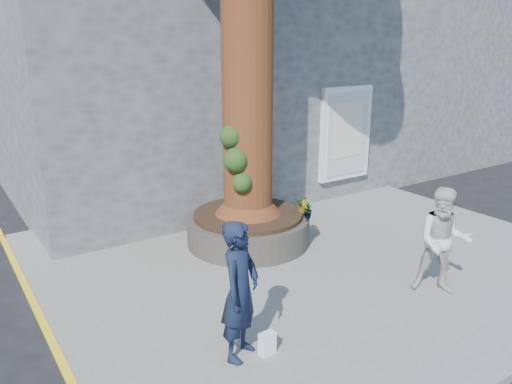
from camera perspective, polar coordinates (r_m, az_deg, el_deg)
ground at (r=7.72m, az=2.27°, el=-12.59°), size 120.00×120.00×0.00m
pavement at (r=9.23m, az=6.20°, el=-7.13°), size 9.00×8.00×0.12m
yellow_line at (r=7.51m, az=-22.64°, el=-14.89°), size 0.10×30.00×0.01m
stone_shop at (r=14.20m, az=-6.76°, el=14.15°), size 10.30×8.30×6.30m
neighbour_shop at (r=19.23m, az=15.62°, el=13.85°), size 6.00×8.00×6.00m
planter at (r=9.45m, az=-0.90°, el=-4.12°), size 2.30×2.30×0.60m
man at (r=5.96m, az=-1.83°, el=-11.22°), size 0.76×0.69×1.73m
woman at (r=7.95m, az=20.61°, el=-5.29°), size 1.00×1.01×1.65m
shopping_bag at (r=6.36m, az=1.28°, el=-16.89°), size 0.21×0.13×0.28m
plant_a at (r=9.06m, az=5.94°, el=-1.94°), size 0.22×0.21×0.34m
plant_b at (r=9.04m, az=5.82°, el=-1.96°), size 0.26×0.26×0.35m
plant_c at (r=9.25m, az=-1.51°, el=-1.46°), size 0.26×0.26×0.34m
plant_d at (r=9.33m, az=5.40°, el=-1.37°), size 0.38×0.39×0.34m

